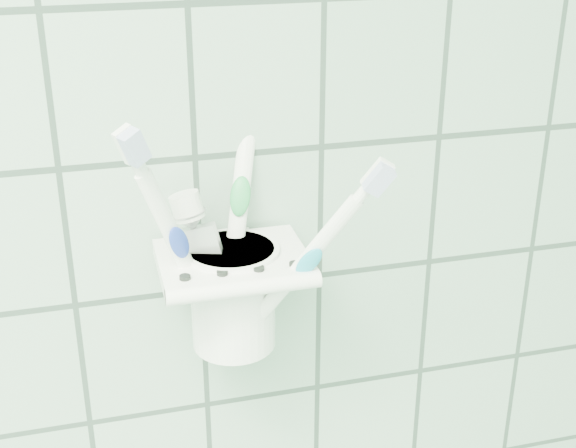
{
  "coord_description": "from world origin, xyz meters",
  "views": [
    {
      "loc": [
        0.53,
        0.61,
        1.57
      ],
      "look_at": [
        0.66,
        1.1,
        1.35
      ],
      "focal_mm": 50.0,
      "sensor_mm": 36.0,
      "label": 1
    }
  ],
  "objects_px": {
    "holder_bracket": "(233,263)",
    "toothbrush_pink": "(212,213)",
    "cup": "(233,292)",
    "toothbrush_blue": "(219,210)",
    "toothbrush_orange": "(233,231)",
    "toothpaste_tube": "(224,260)"
  },
  "relations": [
    {
      "from": "cup",
      "to": "toothbrush_pink",
      "type": "bearing_deg",
      "value": 154.98
    },
    {
      "from": "holder_bracket",
      "to": "toothpaste_tube",
      "type": "relative_size",
      "value": 0.85
    },
    {
      "from": "holder_bracket",
      "to": "toothbrush_pink",
      "type": "xyz_separation_m",
      "value": [
        -0.01,
        0.01,
        0.04
      ]
    },
    {
      "from": "toothbrush_orange",
      "to": "toothbrush_blue",
      "type": "bearing_deg",
      "value": 141.76
    },
    {
      "from": "toothbrush_pink",
      "to": "toothpaste_tube",
      "type": "relative_size",
      "value": 1.53
    },
    {
      "from": "toothbrush_blue",
      "to": "toothbrush_orange",
      "type": "distance_m",
      "value": 0.02
    },
    {
      "from": "cup",
      "to": "toothbrush_blue",
      "type": "relative_size",
      "value": 0.39
    },
    {
      "from": "cup",
      "to": "toothbrush_orange",
      "type": "height_order",
      "value": "toothbrush_orange"
    },
    {
      "from": "holder_bracket",
      "to": "toothpaste_tube",
      "type": "height_order",
      "value": "toothpaste_tube"
    },
    {
      "from": "toothbrush_blue",
      "to": "toothbrush_orange",
      "type": "height_order",
      "value": "toothbrush_blue"
    },
    {
      "from": "toothbrush_pink",
      "to": "toothbrush_orange",
      "type": "height_order",
      "value": "toothbrush_pink"
    },
    {
      "from": "cup",
      "to": "holder_bracket",
      "type": "bearing_deg",
      "value": -91.09
    },
    {
      "from": "toothbrush_orange",
      "to": "holder_bracket",
      "type": "bearing_deg",
      "value": 88.14
    },
    {
      "from": "cup",
      "to": "toothbrush_blue",
      "type": "xyz_separation_m",
      "value": [
        -0.01,
        -0.01,
        0.07
      ]
    },
    {
      "from": "cup",
      "to": "toothpaste_tube",
      "type": "distance_m",
      "value": 0.04
    },
    {
      "from": "toothbrush_orange",
      "to": "toothpaste_tube",
      "type": "distance_m",
      "value": 0.03
    },
    {
      "from": "toothbrush_pink",
      "to": "toothbrush_orange",
      "type": "xyz_separation_m",
      "value": [
        0.01,
        -0.02,
        -0.01
      ]
    },
    {
      "from": "toothbrush_pink",
      "to": "cup",
      "type": "bearing_deg",
      "value": -55.1
    },
    {
      "from": "cup",
      "to": "toothbrush_blue",
      "type": "height_order",
      "value": "toothbrush_blue"
    },
    {
      "from": "toothbrush_pink",
      "to": "toothbrush_orange",
      "type": "bearing_deg",
      "value": -91.93
    },
    {
      "from": "toothbrush_blue",
      "to": "toothbrush_pink",
      "type": "bearing_deg",
      "value": 116.93
    },
    {
      "from": "toothbrush_blue",
      "to": "toothpaste_tube",
      "type": "distance_m",
      "value": 0.04
    }
  ]
}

